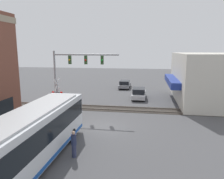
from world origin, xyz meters
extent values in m
plane|color=#4C4C4F|center=(0.00, 0.00, 0.00)|extent=(120.00, 120.00, 0.00)
cube|color=beige|center=(11.71, -11.44, 3.12)|extent=(13.87, 7.89, 6.24)
cube|color=navy|center=(11.71, -6.95, 2.60)|extent=(9.71, 1.20, 0.80)
cube|color=silver|center=(-6.90, 2.80, 1.80)|extent=(11.23, 2.55, 2.75)
cube|color=black|center=(-6.90, 2.80, 2.21)|extent=(11.00, 2.59, 1.15)
cube|color=#194CA5|center=(-6.90, 2.80, 0.59)|extent=(11.00, 2.58, 0.24)
cube|color=#A5A8AA|center=(-6.90, 2.80, 3.23)|extent=(9.54, 2.17, 0.12)
cylinder|color=black|center=(-3.49, 2.80, 0.50)|extent=(1.00, 2.57, 1.00)
cylinder|color=gray|center=(4.40, 6.27, 3.29)|extent=(0.20, 0.20, 6.58)
cylinder|color=gray|center=(4.40, 2.75, 6.18)|extent=(0.16, 7.03, 0.16)
cube|color=#284723|center=(4.40, 4.51, 5.63)|extent=(0.30, 0.27, 0.90)
sphere|color=yellow|center=(4.24, 4.51, 5.63)|extent=(0.20, 0.20, 0.20)
cube|color=#284723|center=(4.40, 2.75, 5.63)|extent=(0.30, 0.27, 0.90)
sphere|color=red|center=(4.24, 2.75, 5.63)|extent=(0.20, 0.20, 0.20)
cube|color=#284723|center=(4.40, 1.00, 5.63)|extent=(0.30, 0.27, 0.90)
sphere|color=green|center=(4.24, 1.00, 5.63)|extent=(0.20, 0.20, 0.20)
cylinder|color=gray|center=(3.11, 5.53, 1.80)|extent=(0.14, 0.14, 3.60)
cube|color=white|center=(3.11, 5.53, 3.10)|extent=(1.41, 0.06, 1.41)
cube|color=white|center=(3.11, 5.53, 3.10)|extent=(1.41, 0.06, 1.41)
cylinder|color=#38383A|center=(3.11, 5.53, 2.30)|extent=(0.08, 0.90, 0.08)
sphere|color=red|center=(3.06, 5.08, 2.30)|extent=(0.28, 0.28, 0.28)
sphere|color=red|center=(3.06, 5.98, 2.30)|extent=(0.28, 0.28, 0.28)
cube|color=#332D28|center=(6.00, 0.00, 0.01)|extent=(2.60, 60.00, 0.03)
cube|color=#6B6056|center=(5.28, 0.00, 0.07)|extent=(0.07, 60.00, 0.15)
cube|color=#6B6056|center=(6.72, 0.00, 0.07)|extent=(0.07, 60.00, 0.15)
cube|color=#B7B7BC|center=(11.85, -2.60, 0.54)|extent=(4.63, 1.80, 0.57)
cube|color=black|center=(11.62, -2.60, 1.16)|extent=(2.55, 1.62, 0.67)
cylinder|color=black|center=(13.28, -2.60, 0.32)|extent=(0.64, 1.82, 0.64)
cylinder|color=black|center=(10.41, -2.60, 0.32)|extent=(0.64, 1.82, 0.64)
cube|color=slate|center=(19.93, 0.20, 0.50)|extent=(4.61, 1.80, 0.49)
cube|color=black|center=(19.70, 0.20, 1.05)|extent=(2.54, 1.62, 0.61)
cylinder|color=black|center=(21.36, 0.20, 0.32)|extent=(0.64, 1.82, 0.64)
cylinder|color=black|center=(18.50, 0.20, 0.32)|extent=(0.64, 1.82, 0.64)
cylinder|color=#2D3351|center=(-5.71, 0.74, 0.41)|extent=(0.28, 0.28, 0.83)
cylinder|color=#262D4C|center=(-5.71, 0.74, 1.17)|extent=(0.34, 0.34, 0.69)
sphere|color=tan|center=(-5.71, 0.74, 1.63)|extent=(0.22, 0.22, 0.22)
camera|label=1|loc=(-17.98, -3.69, 6.71)|focal=35.00mm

